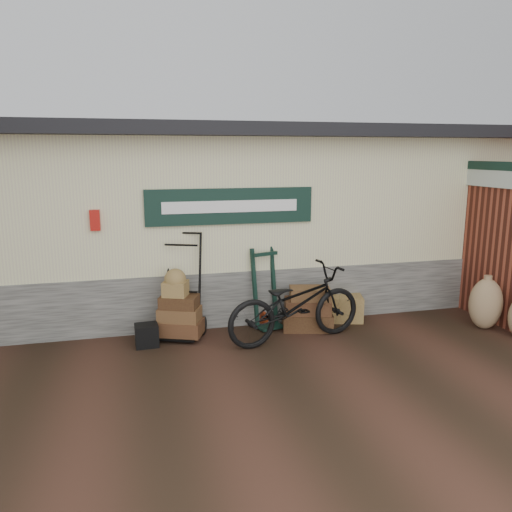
{
  "coord_description": "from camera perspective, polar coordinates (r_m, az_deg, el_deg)",
  "views": [
    {
      "loc": [
        -1.78,
        -6.54,
        2.75
      ],
      "look_at": [
        0.08,
        0.9,
        1.16
      ],
      "focal_mm": 35.0,
      "sensor_mm": 36.0,
      "label": 1
    }
  ],
  "objects": [
    {
      "name": "ground",
      "position": [
        7.31,
        1.1,
        -10.41
      ],
      "size": [
        80.0,
        80.0,
        0.0
      ],
      "primitive_type": "plane",
      "color": "black",
      "rests_on": "ground"
    },
    {
      "name": "station_building",
      "position": [
        9.51,
        -3.22,
        4.82
      ],
      "size": [
        14.4,
        4.1,
        3.2
      ],
      "color": "#4C4C47",
      "rests_on": "ground"
    },
    {
      "name": "brick_outbuilding",
      "position": [
        10.19,
        25.62,
        2.37
      ],
      "size": [
        1.71,
        4.51,
        2.62
      ],
      "color": "maroon",
      "rests_on": "ground"
    },
    {
      "name": "porter_trolley",
      "position": [
        7.64,
        -8.43,
        -3.21
      ],
      "size": [
        0.97,
        0.86,
        1.61
      ],
      "primitive_type": null,
      "rotation": [
        0.0,
        0.0,
        -0.39
      ],
      "color": "black",
      "rests_on": "ground"
    },
    {
      "name": "green_barrow",
      "position": [
        7.94,
        1.12,
        -3.73
      ],
      "size": [
        0.55,
        0.51,
        1.28
      ],
      "primitive_type": null,
      "rotation": [
        0.0,
        0.0,
        0.29
      ],
      "color": "black",
      "rests_on": "ground"
    },
    {
      "name": "suitcase_stack",
      "position": [
        7.98,
        5.9,
        -5.93
      ],
      "size": [
        0.87,
        0.66,
        0.69
      ],
      "primitive_type": null,
      "rotation": [
        0.0,
        0.0,
        -0.24
      ],
      "color": "#391E12",
      "rests_on": "ground"
    },
    {
      "name": "wicker_hamper",
      "position": [
        8.5,
        9.84,
        -5.88
      ],
      "size": [
        0.73,
        0.58,
        0.42
      ],
      "primitive_type": "cube",
      "rotation": [
        0.0,
        0.0,
        -0.27
      ],
      "color": "brown",
      "rests_on": "ground"
    },
    {
      "name": "black_trunk",
      "position": [
        7.48,
        -12.38,
        -8.85
      ],
      "size": [
        0.34,
        0.3,
        0.33
      ],
      "primitive_type": "cube",
      "rotation": [
        0.0,
        0.0,
        0.05
      ],
      "color": "black",
      "rests_on": "ground"
    },
    {
      "name": "bicycle",
      "position": [
        7.39,
        4.51,
        -5.04
      ],
      "size": [
        1.15,
        2.27,
        1.26
      ],
      "primitive_type": "imported",
      "rotation": [
        0.0,
        0.0,
        1.76
      ],
      "color": "black",
      "rests_on": "ground"
    },
    {
      "name": "burlap_sack_left",
      "position": [
        8.73,
        24.76,
        -4.98
      ],
      "size": [
        0.63,
        0.59,
        0.82
      ],
      "primitive_type": "ellipsoid",
      "rotation": [
        0.0,
        0.0,
        -0.37
      ],
      "color": "olive",
      "rests_on": "ground"
    }
  ]
}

